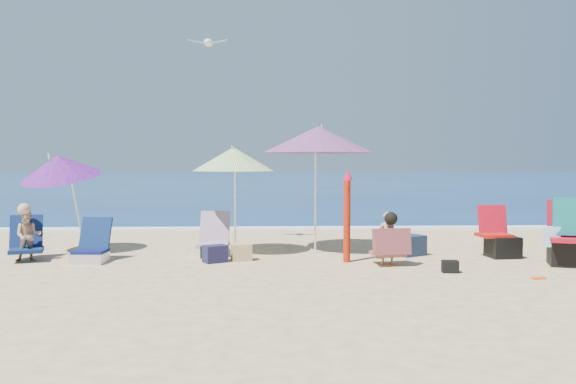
{
  "coord_description": "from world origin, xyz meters",
  "views": [
    {
      "loc": [
        -0.63,
        -8.24,
        1.58
      ],
      "look_at": [
        -0.3,
        1.0,
        1.1
      ],
      "focal_mm": 35.21,
      "sensor_mm": 36.0,
      "label": 1
    }
  ],
  "objects_px": {
    "furled_umbrella": "(347,211)",
    "person_left": "(28,235)",
    "camp_chair_right": "(568,241)",
    "person_center": "(389,239)",
    "umbrella_blue": "(60,166)",
    "seagull": "(208,43)",
    "umbrella_striped": "(233,159)",
    "camp_chair_left": "(500,242)",
    "chair_navy": "(92,250)",
    "umbrella_turquoise": "(318,140)",
    "chair_rainbow": "(213,244)"
  },
  "relations": [
    {
      "from": "umbrella_striped",
      "to": "camp_chair_left",
      "type": "xyz_separation_m",
      "value": [
        4.48,
        -0.5,
        -1.38
      ]
    },
    {
      "from": "furled_umbrella",
      "to": "camp_chair_left",
      "type": "height_order",
      "value": "furled_umbrella"
    },
    {
      "from": "camp_chair_left",
      "to": "seagull",
      "type": "xyz_separation_m",
      "value": [
        -5.01,
        1.59,
        3.59
      ]
    },
    {
      "from": "camp_chair_right",
      "to": "person_left",
      "type": "relative_size",
      "value": 1.15
    },
    {
      "from": "umbrella_blue",
      "to": "camp_chair_right",
      "type": "height_order",
      "value": "umbrella_blue"
    },
    {
      "from": "chair_navy",
      "to": "umbrella_striped",
      "type": "bearing_deg",
      "value": 17.88
    },
    {
      "from": "umbrella_turquoise",
      "to": "seagull",
      "type": "distance_m",
      "value": 2.88
    },
    {
      "from": "umbrella_striped",
      "to": "person_center",
      "type": "relative_size",
      "value": 2.26
    },
    {
      "from": "camp_chair_right",
      "to": "umbrella_blue",
      "type": "bearing_deg",
      "value": 169.56
    },
    {
      "from": "umbrella_blue",
      "to": "furled_umbrella",
      "type": "height_order",
      "value": "umbrella_blue"
    },
    {
      "from": "camp_chair_right",
      "to": "person_center",
      "type": "xyz_separation_m",
      "value": [
        -2.74,
        0.15,
        0.02
      ]
    },
    {
      "from": "umbrella_turquoise",
      "to": "umbrella_blue",
      "type": "bearing_deg",
      "value": 179.91
    },
    {
      "from": "umbrella_turquoise",
      "to": "umbrella_blue",
      "type": "relative_size",
      "value": 1.37
    },
    {
      "from": "chair_navy",
      "to": "seagull",
      "type": "height_order",
      "value": "seagull"
    },
    {
      "from": "umbrella_striped",
      "to": "person_center",
      "type": "distance_m",
      "value": 2.99
    },
    {
      "from": "camp_chair_left",
      "to": "person_center",
      "type": "bearing_deg",
      "value": -161.54
    },
    {
      "from": "chair_rainbow",
      "to": "camp_chair_right",
      "type": "height_order",
      "value": "camp_chair_right"
    },
    {
      "from": "furled_umbrella",
      "to": "chair_navy",
      "type": "height_order",
      "value": "furled_umbrella"
    },
    {
      "from": "umbrella_striped",
      "to": "furled_umbrella",
      "type": "distance_m",
      "value": 2.21
    },
    {
      "from": "furled_umbrella",
      "to": "camp_chair_right",
      "type": "height_order",
      "value": "furled_umbrella"
    },
    {
      "from": "umbrella_turquoise",
      "to": "chair_navy",
      "type": "height_order",
      "value": "umbrella_turquoise"
    },
    {
      "from": "umbrella_striped",
      "to": "umbrella_blue",
      "type": "bearing_deg",
      "value": 176.37
    },
    {
      "from": "umbrella_blue",
      "to": "person_left",
      "type": "relative_size",
      "value": 2.02
    },
    {
      "from": "umbrella_blue",
      "to": "seagull",
      "type": "xyz_separation_m",
      "value": [
        2.49,
        0.9,
        2.33
      ]
    },
    {
      "from": "umbrella_turquoise",
      "to": "chair_rainbow",
      "type": "height_order",
      "value": "umbrella_turquoise"
    },
    {
      "from": "umbrella_striped",
      "to": "camp_chair_right",
      "type": "relative_size",
      "value": 1.77
    },
    {
      "from": "furled_umbrella",
      "to": "person_center",
      "type": "distance_m",
      "value": 0.78
    },
    {
      "from": "umbrella_turquoise",
      "to": "person_center",
      "type": "relative_size",
      "value": 3.06
    },
    {
      "from": "umbrella_striped",
      "to": "umbrella_blue",
      "type": "relative_size",
      "value": 1.01
    },
    {
      "from": "chair_navy",
      "to": "camp_chair_right",
      "type": "height_order",
      "value": "camp_chair_right"
    },
    {
      "from": "umbrella_turquoise",
      "to": "furled_umbrella",
      "type": "bearing_deg",
      "value": -71.37
    },
    {
      "from": "furled_umbrella",
      "to": "seagull",
      "type": "height_order",
      "value": "seagull"
    },
    {
      "from": "furled_umbrella",
      "to": "camp_chair_right",
      "type": "bearing_deg",
      "value": -7.19
    },
    {
      "from": "umbrella_turquoise",
      "to": "camp_chair_right",
      "type": "relative_size",
      "value": 2.4
    },
    {
      "from": "camp_chair_left",
      "to": "person_center",
      "type": "distance_m",
      "value": 2.14
    },
    {
      "from": "furled_umbrella",
      "to": "chair_rainbow",
      "type": "bearing_deg",
      "value": 160.2
    },
    {
      "from": "umbrella_striped",
      "to": "camp_chair_right",
      "type": "xyz_separation_m",
      "value": [
        5.19,
        -1.32,
        -1.26
      ]
    },
    {
      "from": "camp_chair_left",
      "to": "chair_navy",
      "type": "bearing_deg",
      "value": -178.13
    },
    {
      "from": "person_center",
      "to": "seagull",
      "type": "xyz_separation_m",
      "value": [
        -2.98,
        2.27,
        3.45
      ]
    },
    {
      "from": "furled_umbrella",
      "to": "person_center",
      "type": "xyz_separation_m",
      "value": [
        0.61,
        -0.27,
        -0.41
      ]
    },
    {
      "from": "camp_chair_left",
      "to": "person_center",
      "type": "xyz_separation_m",
      "value": [
        -2.03,
        -0.68,
        0.14
      ]
    },
    {
      "from": "chair_rainbow",
      "to": "camp_chair_right",
      "type": "distance_m",
      "value": 5.67
    },
    {
      "from": "chair_navy",
      "to": "seagull",
      "type": "xyz_separation_m",
      "value": [
        1.69,
        1.81,
        3.66
      ]
    },
    {
      "from": "furled_umbrella",
      "to": "person_left",
      "type": "height_order",
      "value": "furled_umbrella"
    },
    {
      "from": "person_left",
      "to": "camp_chair_right",
      "type": "bearing_deg",
      "value": -5.05
    },
    {
      "from": "chair_rainbow",
      "to": "camp_chair_left",
      "type": "distance_m",
      "value": 4.85
    },
    {
      "from": "umbrella_blue",
      "to": "seagull",
      "type": "distance_m",
      "value": 3.53
    },
    {
      "from": "camp_chair_left",
      "to": "person_left",
      "type": "xyz_separation_m",
      "value": [
        -7.76,
        -0.08,
        0.16
      ]
    },
    {
      "from": "umbrella_blue",
      "to": "person_left",
      "type": "distance_m",
      "value": 1.37
    },
    {
      "from": "furled_umbrella",
      "to": "camp_chair_left",
      "type": "relative_size",
      "value": 1.71
    }
  ]
}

